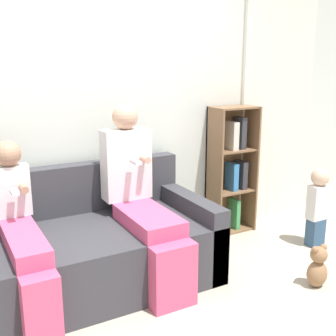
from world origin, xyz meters
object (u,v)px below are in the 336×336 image
Objects in this scene: adult_seated at (141,195)px; teddy_bear at (318,267)px; couch at (68,254)px; child_seated at (23,232)px; bookshelf at (231,170)px; toddler_standing at (318,203)px.

teddy_bear is (1.07, -0.78, -0.51)m from adult_seated.
teddy_bear is (1.62, -0.85, -0.12)m from couch.
child_seated is 3.35× the size of teddy_bear.
bookshelf reaches higher than child_seated.
adult_seated is at bearing 171.07° from toddler_standing.
child_seated is at bearing 159.56° from teddy_bear.
toddler_standing is 2.20× the size of teddy_bear.
couch is 0.45m from child_seated.
adult_seated is at bearing 143.89° from teddy_bear.
bookshelf is (1.73, 0.37, 0.33)m from couch.
child_seated is at bearing 175.45° from toddler_standing.
bookshelf is 1.31m from teddy_bear.
bookshelf is at bearing 85.14° from teddy_bear.
couch is 1.84m from teddy_bear.
child_seated is 2.51m from toddler_standing.
teddy_bear is (1.94, -0.72, -0.41)m from child_seated.
child_seated is (-0.32, -0.13, 0.29)m from couch.
teddy_bear is at bearing -27.64° from couch.
adult_seated is 1.07× the size of bookshelf.
adult_seated is (0.55, -0.07, 0.39)m from couch.
child_seated reaches higher than couch.
bookshelf is at bearing 12.03° from couch.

